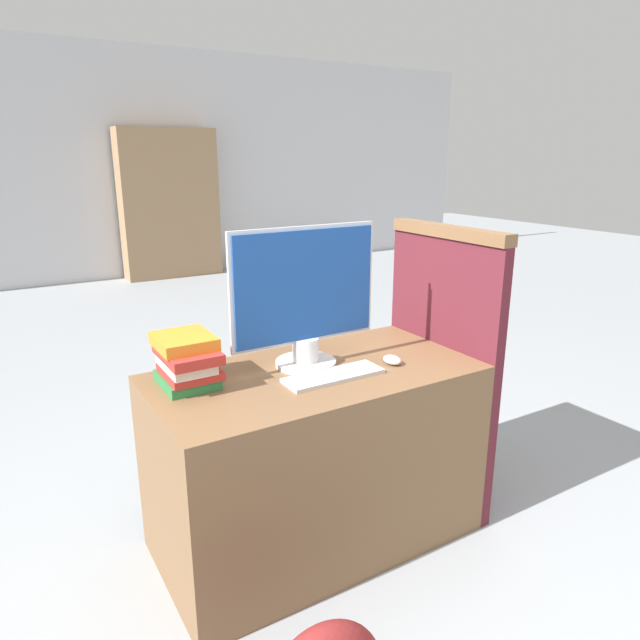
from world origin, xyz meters
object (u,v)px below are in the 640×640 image
at_px(book_stack, 187,360).
at_px(keyboard, 334,376).
at_px(monitor, 305,298).
at_px(mouse, 392,360).

bearing_deg(book_stack, keyboard, -24.22).
xyz_separation_m(keyboard, book_stack, (-0.48, 0.22, 0.09)).
xyz_separation_m(monitor, mouse, (0.30, -0.17, -0.25)).
bearing_deg(monitor, keyboard, -82.32).
distance_m(monitor, mouse, 0.43).
distance_m(mouse, book_stack, 0.79).
bearing_deg(keyboard, mouse, 0.62).
height_order(mouse, book_stack, book_stack).
relative_size(monitor, book_stack, 2.26).
relative_size(monitor, keyboard, 1.60).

